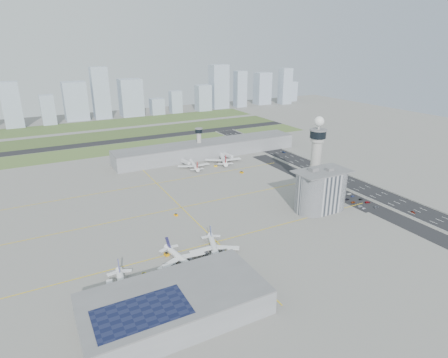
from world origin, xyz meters
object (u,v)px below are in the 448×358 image
airplane_near_a (122,286)px  car_lot_7 (368,202)px  car_hw_0 (413,212)px  jet_bridge_near_2 (221,268)px  car_lot_8 (361,199)px  car_hw_1 (325,172)px  airplane_near_c (215,246)px  car_lot_11 (342,192)px  car_hw_2 (284,152)px  car_hw_4 (245,142)px  car_lot_0 (364,208)px  jet_bridge_near_1 (170,283)px  tug_2 (167,254)px  jet_bridge_near_0 (111,301)px  tug_4 (216,166)px  car_lot_9 (353,196)px  control_tower (316,152)px  car_lot_3 (347,199)px  car_lot_2 (353,202)px  car_lot_6 (376,207)px  jet_bridge_far_1 (224,155)px  airplane_near_b (182,256)px  tug_5 (242,172)px  car_lot_1 (360,206)px  car_lot_10 (349,194)px  admin_building (321,190)px  airplane_far_a (193,162)px  tug_3 (176,215)px  tug_0 (144,275)px  car_lot_5 (333,193)px  secondary_tower (199,140)px  jet_bridge_far_0 (182,162)px  airplane_far_b (223,156)px  tug_1 (166,270)px

airplane_near_a → car_lot_7: 201.44m
car_hw_0 → jet_bridge_near_2: bearing=179.1°
car_lot_8 → car_hw_1: 67.15m
airplane_near_c → car_lot_11: (139.78, 37.20, -4.53)m
airplane_near_a → car_hw_2: bearing=134.9°
car_lot_8 → car_hw_2: 144.69m
car_hw_2 → car_hw_4: bearing=98.1°
car_lot_7 → car_lot_8: 7.06m
car_lot_0 → car_lot_11: (10.09, 33.36, 0.02)m
jet_bridge_near_1 → tug_2: size_ratio=4.26×
car_lot_0 → car_hw_0: size_ratio=0.91×
jet_bridge_near_0 → car_hw_2: bearing=-42.8°
tug_4 → car_hw_0: tug_4 is taller
car_lot_9 → car_lot_11: bearing=0.5°
control_tower → car_lot_3: size_ratio=15.17×
car_lot_2 → car_lot_6: 17.57m
jet_bridge_far_1 → car_lot_8: size_ratio=4.17×
control_tower → airplane_near_b: (-140.92, -51.32, -29.96)m
tug_5 → car_hw_2: (79.92, 39.39, -0.30)m
car_lot_1 → car_lot_10: 25.13m
control_tower → tug_2: bearing=-165.2°
airplane_near_c → car_lot_6: bearing=107.6°
admin_building → airplane_far_a: 145.41m
car_hw_2 → tug_3: bearing=-154.9°
admin_building → airplane_near_b: admin_building is taller
tug_0 → jet_bridge_far_1: bearing=71.3°
tug_3 → car_lot_5: 133.96m
jet_bridge_near_0 → tug_0: 26.61m
airplane_far_a → tug_0: 189.74m
car_lot_6 → car_hw_0: bearing=-143.9°
secondary_tower → airplane_near_a: size_ratio=0.83×
car_lot_8 → car_hw_1: car_hw_1 is taller
jet_bridge_far_1 → car_lot_7: jet_bridge_far_1 is taller
control_tower → car_hw_1: (42.10, 31.82, -34.40)m
airplane_near_b → tug_2: bearing=-168.9°
jet_bridge_far_0 → car_lot_11: size_ratio=3.57×
jet_bridge_near_0 → car_lot_3: size_ratio=3.29×
tug_3 → airplane_near_c: bearing=-101.6°
car_lot_10 → car_hw_2: bearing=-17.3°
admin_building → airplane_far_b: 141.67m
jet_bridge_near_1 → airplane_far_b: bearing=-25.1°
secondary_tower → car_lot_11: (62.44, -154.77, -18.23)m
tug_1 → jet_bridge_near_2: bearing=142.7°
secondary_tower → tug_5: 74.99m
tug_4 → car_lot_5: bearing=53.1°
car_lot_2 → car_lot_8: (9.90, 1.50, 0.03)m
airplane_near_b → tug_1: size_ratio=12.62×
admin_building → jet_bridge_near_1: size_ratio=3.00×
car_lot_5 → car_lot_11: size_ratio=0.97×
jet_bridge_near_1 → car_lot_1: bearing=-70.8°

